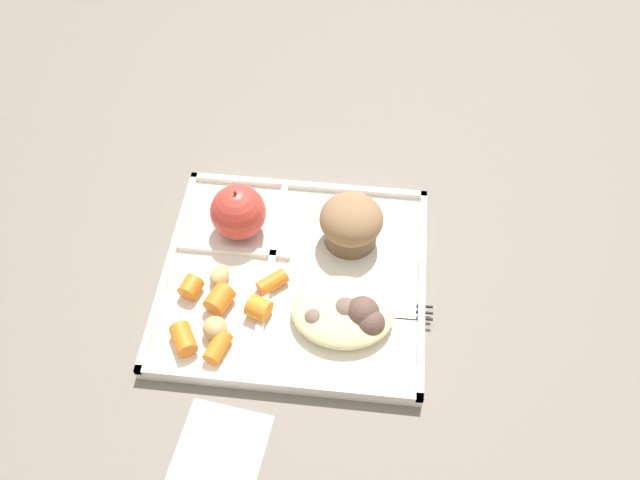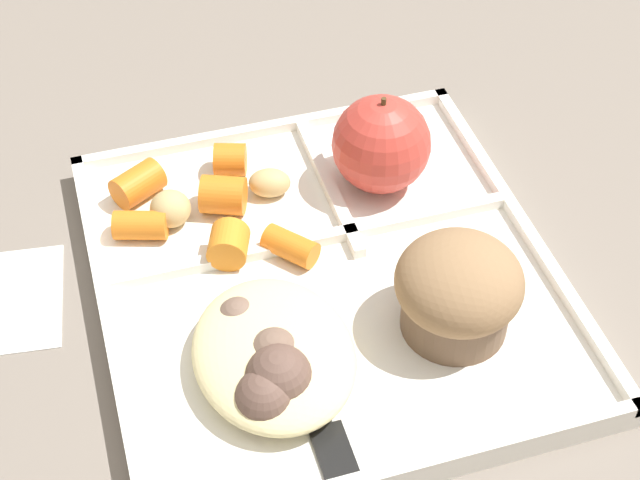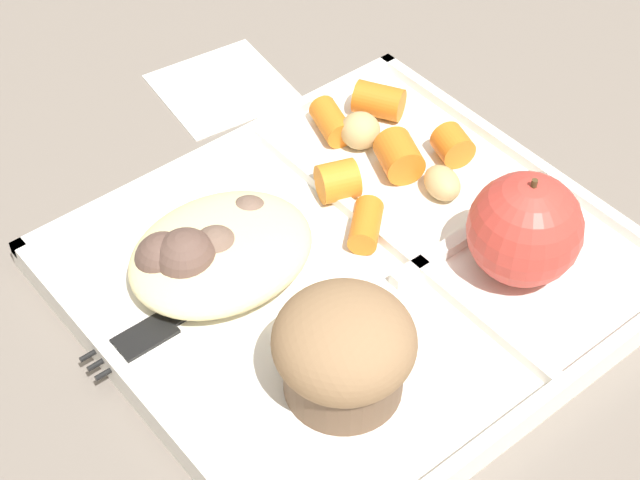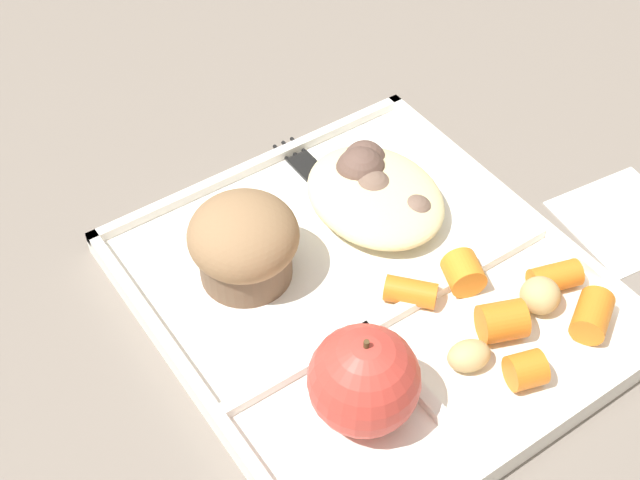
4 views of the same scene
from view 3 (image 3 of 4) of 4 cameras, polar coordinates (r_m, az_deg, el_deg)
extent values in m
plane|color=slate|center=(0.65, 1.90, -2.28)|extent=(6.00, 6.00, 0.00)
cube|color=white|center=(0.64, 1.91, -1.92)|extent=(0.32, 0.29, 0.01)
cube|color=white|center=(0.72, -5.53, 5.20)|extent=(0.32, 0.01, 0.01)
cube|color=white|center=(0.57, 11.34, -9.40)|extent=(0.32, 0.01, 0.01)
cube|color=white|center=(0.72, 11.40, 4.45)|extent=(0.01, 0.29, 0.01)
cube|color=white|center=(0.58, -9.91, -8.39)|extent=(0.01, 0.29, 0.01)
cube|color=white|center=(0.65, 3.94, -0.08)|extent=(0.01, 0.28, 0.01)
cube|color=white|center=(0.66, 8.70, 0.56)|extent=(0.14, 0.01, 0.01)
sphere|color=#C63D33|center=(0.62, 11.32, 0.58)|extent=(0.07, 0.07, 0.07)
cylinder|color=#4C381E|center=(0.60, 11.79, 2.97)|extent=(0.00, 0.00, 0.01)
cylinder|color=brown|center=(0.57, 1.31, -7.28)|extent=(0.07, 0.07, 0.03)
ellipsoid|color=#93704C|center=(0.55, 1.35, -5.65)|extent=(0.08, 0.08, 0.05)
cylinder|color=orange|center=(0.74, 3.29, 7.73)|extent=(0.04, 0.04, 0.02)
cylinder|color=orange|center=(0.69, 4.41, 4.67)|extent=(0.04, 0.04, 0.03)
cylinder|color=orange|center=(0.67, 0.99, 3.29)|extent=(0.03, 0.03, 0.03)
cylinder|color=orange|center=(0.71, 7.39, 5.25)|extent=(0.03, 0.03, 0.02)
cylinder|color=orange|center=(0.65, 2.56, 0.84)|extent=(0.04, 0.04, 0.02)
cylinder|color=orange|center=(0.72, 0.64, 6.58)|extent=(0.03, 0.04, 0.02)
ellipsoid|color=tan|center=(0.71, 2.24, 6.10)|extent=(0.03, 0.03, 0.03)
ellipsoid|color=tan|center=(0.68, 6.81, 3.16)|extent=(0.03, 0.03, 0.02)
ellipsoid|color=beige|center=(0.63, -5.51, -0.69)|extent=(0.12, 0.10, 0.03)
sphere|color=#755B4C|center=(0.63, -5.77, -0.65)|extent=(0.03, 0.03, 0.03)
sphere|color=brown|center=(0.62, -8.68, -1.11)|extent=(0.03, 0.03, 0.03)
sphere|color=#755B4C|center=(0.65, -3.95, 1.29)|extent=(0.03, 0.03, 0.03)
sphere|color=brown|center=(0.62, -7.42, -1.13)|extent=(0.04, 0.04, 0.04)
cube|color=black|center=(0.63, -4.93, -2.55)|extent=(0.09, 0.01, 0.00)
cube|color=black|center=(0.61, -9.69, -5.28)|extent=(0.04, 0.02, 0.00)
cylinder|color=black|center=(0.61, -12.36, -6.06)|extent=(0.02, 0.00, 0.00)
cylinder|color=black|center=(0.60, -11.95, -6.57)|extent=(0.02, 0.00, 0.00)
cylinder|color=black|center=(0.60, -11.53, -7.08)|extent=(0.02, 0.00, 0.00)
cube|color=white|center=(0.79, -5.46, 8.46)|extent=(0.10, 0.10, 0.00)
camera|label=1|loc=(0.82, -42.39, 54.83)|focal=37.62mm
camera|label=2|loc=(0.47, -64.88, 24.84)|focal=55.18mm
camera|label=4|loc=(0.60, 55.80, 31.84)|focal=49.18mm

